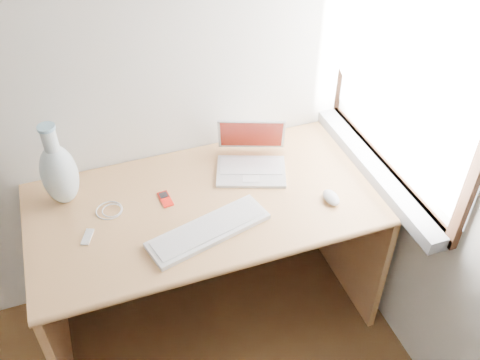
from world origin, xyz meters
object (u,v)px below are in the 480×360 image
object	(u,v)px
external_keyboard	(209,230)
desk	(203,224)
laptop	(248,159)
vase	(59,172)

from	to	relation	value
external_keyboard	desk	bearing A→B (deg)	66.02
laptop	vase	world-z (taller)	vase
laptop	external_keyboard	size ratio (longest dim) A/B	0.69
desk	vase	bearing A→B (deg)	168.74
desk	external_keyboard	world-z (taller)	external_keyboard
desk	laptop	size ratio (longest dim) A/B	4.13
laptop	vase	xyz separation A→B (m)	(-0.78, 0.05, 0.10)
external_keyboard	laptop	bearing A→B (deg)	34.38
vase	laptop	bearing A→B (deg)	-3.73
external_keyboard	vase	size ratio (longest dim) A/B	1.37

